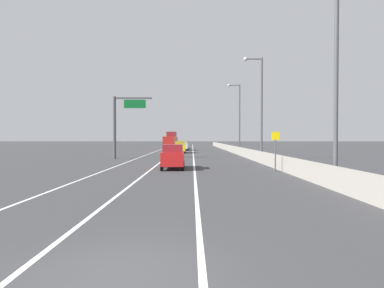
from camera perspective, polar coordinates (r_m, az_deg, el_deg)
ground_plane at (r=70.00m, az=-1.12°, el=-0.98°), size 320.00×320.00×0.00m
lane_stripe_left at (r=61.37m, az=-6.42°, el=-1.28°), size 0.16×130.00×0.00m
lane_stripe_center at (r=61.08m, az=-3.16°, el=-1.29°), size 0.16×130.00×0.00m
lane_stripe_right at (r=60.99m, az=0.13°, el=-1.29°), size 0.16×130.00×0.00m
jersey_barrier_right at (r=46.53m, az=8.78°, el=-1.38°), size 0.60×120.00×1.10m
overhead_sign_gantry at (r=39.95m, az=-12.46°, el=4.19°), size 4.68×0.36×7.50m
speed_advisory_sign at (r=25.06m, az=14.37°, el=-0.75°), size 0.60×0.11×3.00m
lamp_post_right_near at (r=20.17m, az=23.31°, el=12.38°), size 2.14×0.44×11.52m
lamp_post_right_second at (r=37.22m, az=11.71°, el=7.21°), size 2.14×0.44×11.52m
lamp_post_right_third at (r=54.99m, az=8.04°, el=5.24°), size 2.14×0.44×11.52m
car_red_0 at (r=26.59m, az=-3.39°, el=-2.25°), size 1.89×4.08×2.01m
car_silver_1 at (r=65.89m, az=-1.58°, el=-0.24°), size 1.96×4.58×2.02m
car_yellow_2 at (r=54.47m, az=-2.18°, el=-0.53°), size 1.95×4.54×2.00m
box_truck at (r=71.44m, az=-3.81°, el=0.48°), size 2.72×9.90×3.91m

